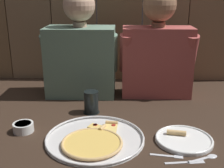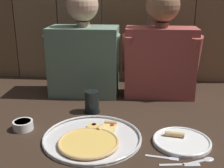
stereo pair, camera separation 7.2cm
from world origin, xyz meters
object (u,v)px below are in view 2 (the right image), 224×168
(pizza_tray, at_px, (91,139))
(dinner_plate, at_px, (181,141))
(drinking_glass, at_px, (92,102))
(dipping_bowl, at_px, (23,125))
(diner_right, at_px, (161,47))
(diner_left, at_px, (84,49))

(pizza_tray, xyz_separation_m, dinner_plate, (0.39, 0.01, -0.00))
(drinking_glass, bearing_deg, dinner_plate, -33.75)
(pizza_tray, bearing_deg, dipping_bowl, 167.16)
(drinking_glass, xyz_separation_m, dipping_bowl, (-0.29, -0.23, -0.03))
(pizza_tray, relative_size, drinking_glass, 3.65)
(pizza_tray, relative_size, diner_right, 0.67)
(dipping_bowl, bearing_deg, pizza_tray, -12.84)
(pizza_tray, relative_size, dinner_plate, 1.75)
(drinking_glass, relative_size, diner_right, 0.18)
(diner_right, bearing_deg, drinking_glass, -142.06)
(pizza_tray, xyz_separation_m, diner_right, (0.33, 0.59, 0.30))
(drinking_glass, distance_m, dipping_bowl, 0.37)
(pizza_tray, xyz_separation_m, diner_left, (-0.13, 0.59, 0.27))
(pizza_tray, distance_m, dipping_bowl, 0.35)
(pizza_tray, bearing_deg, diner_left, 102.67)
(drinking_glass, xyz_separation_m, diner_left, (-0.09, 0.29, 0.22))
(dipping_bowl, bearing_deg, dinner_plate, -4.94)
(drinking_glass, bearing_deg, diner_right, 37.94)
(dipping_bowl, bearing_deg, drinking_glass, 37.77)
(dinner_plate, height_order, diner_left, diner_left)
(dinner_plate, distance_m, drinking_glass, 0.52)
(dinner_plate, distance_m, diner_right, 0.65)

